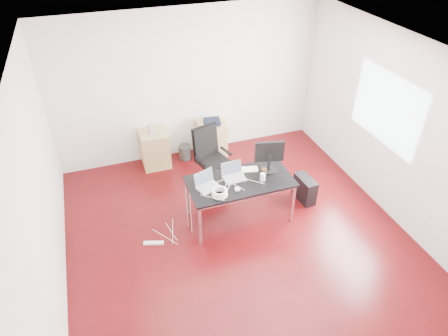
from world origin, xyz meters
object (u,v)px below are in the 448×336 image
object	(u,v)px
desk	(240,183)
pc_tower	(305,189)
filing_cabinet_right	(212,139)
office_chair	(211,155)
filing_cabinet_left	(155,149)

from	to	relation	value
desk	pc_tower	bearing A→B (deg)	2.39
desk	filing_cabinet_right	distance (m)	1.95
desk	pc_tower	world-z (taller)	desk
office_chair	pc_tower	xyz separation A→B (m)	(1.35, -0.96, -0.39)
office_chair	filing_cabinet_left	bearing A→B (deg)	114.89
desk	office_chair	bearing A→B (deg)	98.55
office_chair	filing_cabinet_left	world-z (taller)	office_chair
desk	pc_tower	size ratio (longest dim) A/B	3.56
filing_cabinet_left	pc_tower	distance (m)	2.86
desk	pc_tower	distance (m)	1.28
filing_cabinet_left	office_chair	bearing A→B (deg)	-47.80
filing_cabinet_left	pc_tower	size ratio (longest dim) A/B	1.56
filing_cabinet_left	desk	bearing A→B (deg)	-63.17
office_chair	filing_cabinet_right	distance (m)	0.98
office_chair	filing_cabinet_left	size ratio (longest dim) A/B	1.54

